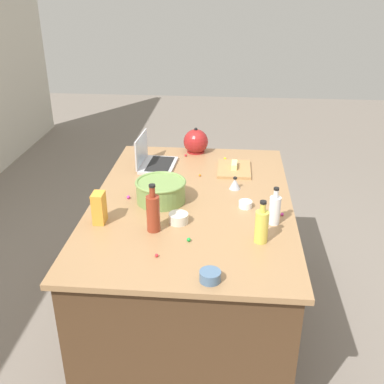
{
  "coord_description": "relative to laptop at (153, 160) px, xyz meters",
  "views": [
    {
      "loc": [
        -2.4,
        -0.21,
        2.12
      ],
      "look_at": [
        0.0,
        0.0,
        0.95
      ],
      "focal_mm": 43.2,
      "sensor_mm": 36.0,
      "label": 1
    }
  ],
  "objects": [
    {
      "name": "mixing_bowl_large",
      "position": [
        -0.51,
        -0.13,
        0.02
      ],
      "size": [
        0.29,
        0.29,
        0.13
      ],
      "color": "#72934C",
      "rests_on": "island_counter"
    },
    {
      "name": "laptop",
      "position": [
        0.0,
        0.0,
        0.0
      ],
      "size": [
        0.32,
        0.25,
        0.22
      ],
      "color": "#B7B7BC",
      "rests_on": "island_counter"
    },
    {
      "name": "ramekin_wide",
      "position": [
        -0.76,
        -0.26,
        -0.02
      ],
      "size": [
        0.1,
        0.1,
        0.05
      ],
      "primitive_type": "cylinder",
      "color": "beige",
      "rests_on": "island_counter"
    },
    {
      "name": "candy_5",
      "position": [
        -0.14,
        -0.33,
        -0.04
      ],
      "size": [
        0.02,
        0.02,
        0.02
      ],
      "primitive_type": "sphere",
      "color": "orange",
      "rests_on": "island_counter"
    },
    {
      "name": "candy_6",
      "position": [
        -0.94,
        -0.33,
        -0.04
      ],
      "size": [
        0.02,
        0.02,
        0.02
      ],
      "primitive_type": "sphere",
      "color": "green",
      "rests_on": "island_counter"
    },
    {
      "name": "bottle_vinegar",
      "position": [
        -0.72,
        -0.76,
        0.04
      ],
      "size": [
        0.06,
        0.06,
        0.21
      ],
      "color": "white",
      "rests_on": "island_counter"
    },
    {
      "name": "kitchen_timer",
      "position": [
        -0.31,
        -0.56,
        -0.01
      ],
      "size": [
        0.07,
        0.07,
        0.08
      ],
      "color": "#B2B2B7",
      "rests_on": "island_counter"
    },
    {
      "name": "candy_bag",
      "position": [
        -0.79,
        0.15,
        0.04
      ],
      "size": [
        0.09,
        0.06,
        0.17
      ],
      "primitive_type": "cube",
      "color": "gold",
      "rests_on": "island_counter"
    },
    {
      "name": "candy_4",
      "position": [
        0.2,
        -0.2,
        -0.04
      ],
      "size": [
        0.02,
        0.02,
        0.02
      ],
      "primitive_type": "sphere",
      "color": "red",
      "rests_on": "island_counter"
    },
    {
      "name": "kettle",
      "position": [
        0.3,
        -0.27,
        0.03
      ],
      "size": [
        0.21,
        0.18,
        0.2
      ],
      "color": "maroon",
      "rests_on": "island_counter"
    },
    {
      "name": "ramekin_medium",
      "position": [
        -1.25,
        -0.45,
        -0.02
      ],
      "size": [
        0.09,
        0.09,
        0.05
      ],
      "primitive_type": "cylinder",
      "color": "slate",
      "rests_on": "island_counter"
    },
    {
      "name": "bottle_oil",
      "position": [
        -0.91,
        -0.69,
        0.04
      ],
      "size": [
        0.07,
        0.07,
        0.22
      ],
      "color": "#DBC64C",
      "rests_on": "island_counter"
    },
    {
      "name": "ramekin_small",
      "position": [
        -0.55,
        -0.62,
        -0.03
      ],
      "size": [
        0.08,
        0.08,
        0.04
      ],
      "primitive_type": "cylinder",
      "color": "white",
      "rests_on": "island_counter"
    },
    {
      "name": "ground_plane",
      "position": [
        -0.48,
        -0.31,
        -0.95
      ],
      "size": [
        12.0,
        12.0,
        0.0
      ],
      "primitive_type": "plane",
      "color": "slate"
    },
    {
      "name": "butter_stick_left",
      "position": [
        -0.02,
        -0.55,
        -0.01
      ],
      "size": [
        0.11,
        0.04,
        0.04
      ],
      "primitive_type": "cube",
      "rotation": [
        0.0,
        0.0,
        -0.04
      ],
      "color": "#F4E58C",
      "rests_on": "cutting_board"
    },
    {
      "name": "candy_2",
      "position": [
        -1.09,
        -0.2,
        -0.04
      ],
      "size": [
        0.02,
        0.02,
        0.02
      ],
      "primitive_type": "sphere",
      "color": "red",
      "rests_on": "island_counter"
    },
    {
      "name": "bottle_soy",
      "position": [
        -0.85,
        -0.14,
        0.06
      ],
      "size": [
        0.07,
        0.07,
        0.26
      ],
      "color": "maroon",
      "rests_on": "island_counter"
    },
    {
      "name": "cutting_board",
      "position": [
        -0.02,
        -0.55,
        -0.04
      ],
      "size": [
        0.3,
        0.22,
        0.02
      ],
      "primitive_type": "cube",
      "color": "#AD7F4C",
      "rests_on": "island_counter"
    },
    {
      "name": "candy_1",
      "position": [
        0.15,
        -0.49,
        -0.04
      ],
      "size": [
        0.02,
        0.02,
        0.02
      ],
      "primitive_type": "sphere",
      "color": "yellow",
      "rests_on": "island_counter"
    },
    {
      "name": "candy_0",
      "position": [
        -0.63,
        -0.82,
        -0.04
      ],
      "size": [
        0.02,
        0.02,
        0.02
      ],
      "primitive_type": "sphere",
      "color": "#CC3399",
      "rests_on": "island_counter"
    },
    {
      "name": "island_counter",
      "position": [
        -0.48,
        -0.31,
        -0.5
      ],
      "size": [
        1.72,
        1.16,
        0.9
      ],
      "color": "#4C331E",
      "rests_on": "ground"
    },
    {
      "name": "candy_7",
      "position": [
        -0.5,
        0.06,
        -0.04
      ],
      "size": [
        0.02,
        0.02,
        0.02
      ],
      "primitive_type": "sphere",
      "color": "#CC3399",
      "rests_on": "island_counter"
    }
  ]
}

